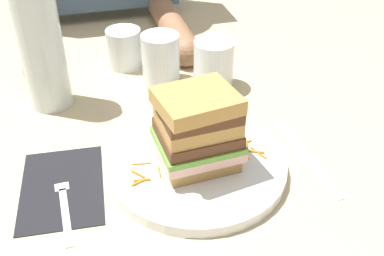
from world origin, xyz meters
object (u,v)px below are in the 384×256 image
Objects in this scene: water_bottle at (38,34)px; empty_tumbler_0 at (161,58)px; main_plate at (197,166)px; napkin_dark at (62,189)px; empty_tumbler_1 at (124,48)px; fork at (63,198)px; juice_glass at (214,67)px; knife at (310,158)px; sandwich at (197,129)px.

water_bottle is 3.07× the size of empty_tumbler_0.
main_plate is 2.75× the size of empty_tumbler_0.
napkin_dark is at bearing -88.09° from water_bottle.
napkin_dark is 0.38m from empty_tumbler_1.
empty_tumbler_1 is (-0.05, 0.36, 0.03)m from main_plate.
water_bottle is at bearing 91.97° from fork.
napkin_dark is at bearing -126.89° from empty_tumbler_0.
knife is at bearing -72.61° from juice_glass.
main_plate is 0.28m from empty_tumbler_0.
main_plate reaches higher than fork.
main_plate is 0.18m from knife.
juice_glass is at bearing 39.86° from fork.
empty_tumbler_1 is (0.14, 0.35, 0.04)m from napkin_dark.
napkin_dark and knife have the same top height.
fork is 0.56× the size of water_bottle.
empty_tumbler_1 is at bearing 140.06° from juice_glass.
sandwich reaches higher than knife.
sandwich is at bearing -81.47° from empty_tumbler_1.
sandwich is 1.27× the size of empty_tumbler_0.
main_plate is 0.35m from water_bottle.
fork is 0.39m from juice_glass.
empty_tumbler_1 reaches higher than main_plate.
empty_tumbler_1 is (0.15, 0.11, -0.10)m from water_bottle.
main_plate is 0.26m from juice_glass.
fork is at bearing -140.14° from juice_glass.
water_bottle is (-0.21, 0.25, 0.13)m from main_plate.
juice_glass is (0.29, 0.25, 0.04)m from fork.
sandwich is 1.32× the size of juice_glass.
knife is 2.07× the size of empty_tumbler_0.
fork is 0.37m from knife.
empty_tumbler_1 is at bearing 126.56° from empty_tumbler_0.
empty_tumbler_1 is at bearing 98.53° from sandwich.
empty_tumbler_0 reaches higher than empty_tumbler_1.
juice_glass is at bearing -39.94° from empty_tumbler_1.
water_bottle reaches higher than fork.
sandwich is 0.42× the size of water_bottle.
napkin_dark is 2.14× the size of empty_tumbler_1.
sandwich is 0.74× the size of fork.
knife is at bearing -4.52° from napkin_dark.
empty_tumbler_0 is at bearing 53.11° from napkin_dark.
knife is at bearing -35.22° from water_bottle.
napkin_dark is 1.76× the size of empty_tumbler_0.
sandwich reaches higher than fork.
main_plate is 2.84× the size of juice_glass.
sandwich is 0.33m from water_bottle.
napkin_dark is 0.02m from fork.
juice_glass reaches higher than napkin_dark.
fork is at bearing -87.33° from napkin_dark.
fork is (-0.20, -0.01, -0.07)m from sandwich.
knife is 2.51× the size of empty_tumbler_1.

